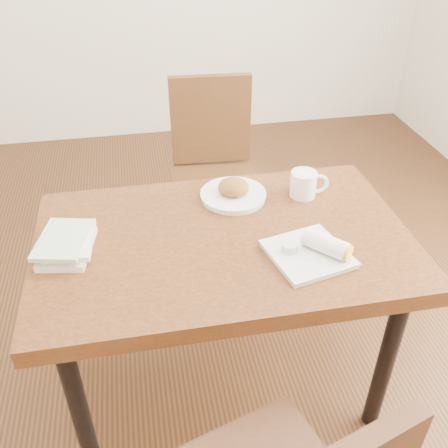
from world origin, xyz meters
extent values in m
cube|color=#472814|center=(0.00, 0.00, -0.01)|extent=(4.00, 5.00, 0.01)
cube|color=brown|center=(0.00, 0.00, 0.72)|extent=(1.24, 0.77, 0.06)
cylinder|color=black|center=(-0.52, -0.29, 0.34)|extent=(0.06, 0.06, 0.69)
cylinder|color=black|center=(0.52, -0.29, 0.34)|extent=(0.06, 0.06, 0.69)
cylinder|color=black|center=(-0.52, 0.29, 0.34)|extent=(0.06, 0.06, 0.69)
cylinder|color=black|center=(0.52, 0.29, 0.34)|extent=(0.06, 0.06, 0.69)
cylinder|color=#4D3016|center=(0.30, 0.97, 0.23)|extent=(0.04, 0.04, 0.45)
cylinder|color=#4D3016|center=(-0.06, 0.99, 0.23)|extent=(0.04, 0.04, 0.45)
cylinder|color=#4D3016|center=(0.28, 0.61, 0.23)|extent=(0.04, 0.04, 0.45)
cylinder|color=#4D3016|center=(-0.08, 0.63, 0.23)|extent=(0.04, 0.04, 0.45)
cube|color=#4D3016|center=(0.11, 0.80, 0.47)|extent=(0.44, 0.44, 0.04)
cube|color=#4D3016|center=(0.12, 0.99, 0.73)|extent=(0.40, 0.06, 0.45)
cylinder|color=white|center=(0.08, 0.23, 0.76)|extent=(0.24, 0.24, 0.02)
cylinder|color=white|center=(0.08, 0.23, 0.77)|extent=(0.24, 0.24, 0.01)
ellipsoid|color=#B27538|center=(0.08, 0.23, 0.80)|extent=(0.12, 0.12, 0.06)
cylinder|color=white|center=(0.34, 0.20, 0.80)|extent=(0.10, 0.10, 0.10)
torus|color=white|center=(0.39, 0.19, 0.80)|extent=(0.08, 0.03, 0.08)
cylinder|color=tan|center=(0.34, 0.20, 0.84)|extent=(0.09, 0.09, 0.01)
cylinder|color=#F2E5CC|center=(0.34, 0.20, 0.85)|extent=(0.06, 0.06, 0.00)
cube|color=white|center=(0.24, -0.15, 0.76)|extent=(0.27, 0.27, 0.01)
cube|color=white|center=(0.24, -0.15, 0.77)|extent=(0.28, 0.28, 0.01)
cylinder|color=white|center=(0.29, -0.16, 0.80)|extent=(0.14, 0.14, 0.06)
cylinder|color=yellow|center=(0.34, -0.21, 0.80)|extent=(0.05, 0.05, 0.05)
cylinder|color=silver|center=(0.18, -0.14, 0.78)|extent=(0.05, 0.05, 0.03)
cylinder|color=red|center=(0.18, -0.14, 0.79)|extent=(0.04, 0.04, 0.01)
cube|color=white|center=(-0.50, 0.02, 0.76)|extent=(0.18, 0.24, 0.02)
cube|color=silver|center=(-0.49, 0.03, 0.78)|extent=(0.16, 0.22, 0.02)
cube|color=#73AD77|center=(-0.51, 0.01, 0.80)|extent=(0.19, 0.24, 0.02)
camera|label=1|loc=(-0.25, -1.30, 1.74)|focal=40.00mm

